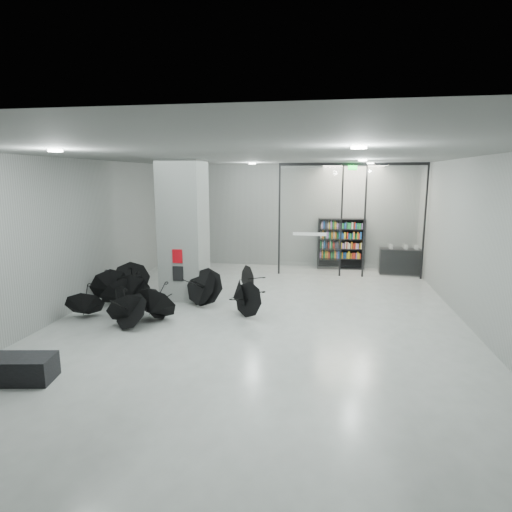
% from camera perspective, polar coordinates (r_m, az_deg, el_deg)
% --- Properties ---
extents(room, '(14.00, 14.02, 4.01)m').
position_cam_1_polar(room, '(9.88, 0.32, 6.60)').
color(room, gray).
rests_on(room, ground).
extents(column, '(1.20, 1.20, 4.00)m').
position_cam_1_polar(column, '(12.50, -9.64, 3.42)').
color(column, slate).
rests_on(column, ground).
extents(fire_cabinet, '(0.28, 0.04, 0.38)m').
position_cam_1_polar(fire_cabinet, '(12.02, -10.50, -0.03)').
color(fire_cabinet, '#A50A07').
rests_on(fire_cabinet, column).
extents(info_panel, '(0.30, 0.03, 0.42)m').
position_cam_1_polar(info_panel, '(12.13, -10.42, -2.35)').
color(info_panel, black).
rests_on(info_panel, column).
extents(exit_sign, '(0.30, 0.06, 0.15)m').
position_cam_1_polar(exit_sign, '(15.06, 12.83, 11.46)').
color(exit_sign, '#0CE533').
rests_on(exit_sign, room).
extents(glass_partition, '(5.06, 0.08, 4.00)m').
position_cam_1_polar(glass_partition, '(15.32, 12.50, 5.32)').
color(glass_partition, silver).
rests_on(glass_partition, ground).
extents(bench, '(1.46, 0.82, 0.44)m').
position_cam_1_polar(bench, '(8.80, -29.77, -13.00)').
color(bench, black).
rests_on(bench, ground).
extents(bookshelf, '(1.80, 0.50, 1.95)m').
position_cam_1_polar(bookshelf, '(16.69, 11.33, 1.62)').
color(bookshelf, black).
rests_on(bookshelf, ground).
extents(shop_counter, '(1.60, 0.73, 0.94)m').
position_cam_1_polar(shop_counter, '(16.42, 18.95, -0.70)').
color(shop_counter, black).
rests_on(shop_counter, ground).
extents(umbrella_cluster, '(5.47, 4.60, 1.33)m').
position_cam_1_polar(umbrella_cluster, '(11.78, -12.83, -5.57)').
color(umbrella_cluster, black).
rests_on(umbrella_cluster, ground).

